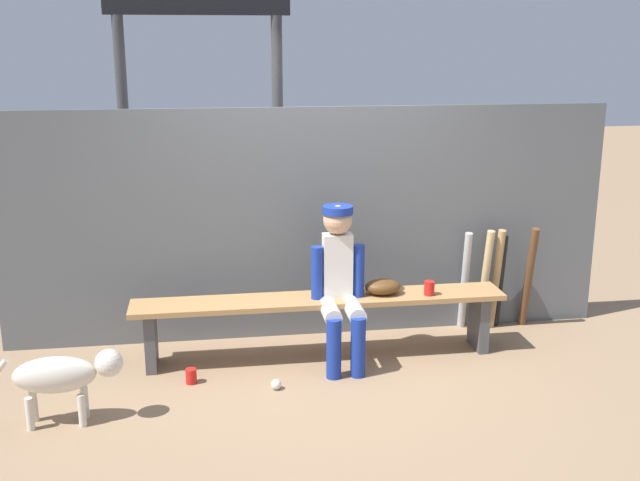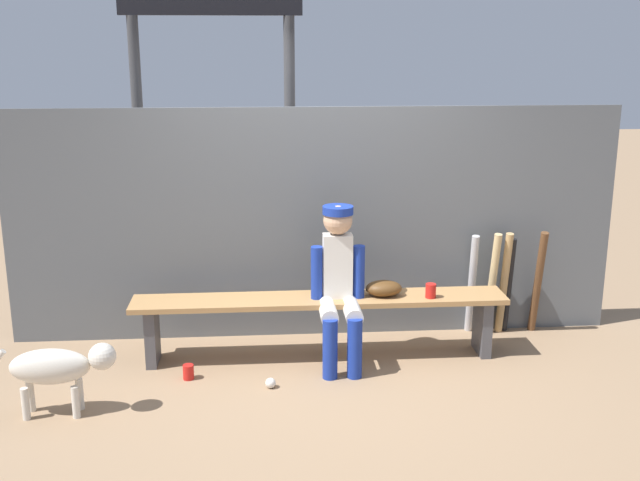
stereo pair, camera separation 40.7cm
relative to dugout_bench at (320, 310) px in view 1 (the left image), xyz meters
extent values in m
plane|color=#937556|center=(0.00, 0.00, -0.39)|extent=(30.00, 30.00, 0.00)
cube|color=#595E63|center=(0.00, 0.51, 0.56)|extent=(4.96, 0.03, 1.90)
cube|color=#AD7F4C|center=(0.00, 0.00, 0.08)|extent=(2.87, 0.36, 0.04)
cube|color=#4C4C51|center=(-1.28, 0.00, -0.16)|extent=(0.08, 0.29, 0.45)
cube|color=#4C4C51|center=(1.28, 0.00, -0.16)|extent=(0.08, 0.29, 0.45)
cube|color=silver|center=(0.13, 0.00, 0.35)|extent=(0.22, 0.13, 0.49)
sphere|color=tan|center=(0.13, 0.00, 0.71)|extent=(0.22, 0.22, 0.22)
cylinder|color=#193399|center=(0.13, 0.00, 0.78)|extent=(0.23, 0.23, 0.06)
cylinder|color=silver|center=(0.04, -0.19, 0.06)|extent=(0.13, 0.38, 0.13)
cylinder|color=#193399|center=(0.04, -0.38, -0.16)|extent=(0.11, 0.11, 0.45)
cylinder|color=#193399|center=(-0.03, -0.02, 0.30)|extent=(0.09, 0.09, 0.42)
cylinder|color=silver|center=(0.22, -0.19, 0.06)|extent=(0.13, 0.38, 0.13)
cylinder|color=#193399|center=(0.22, -0.38, -0.16)|extent=(0.11, 0.11, 0.45)
cylinder|color=#193399|center=(0.29, -0.02, 0.30)|extent=(0.09, 0.09, 0.42)
ellipsoid|color=#593819|center=(0.49, 0.00, 0.16)|extent=(0.28, 0.20, 0.12)
cylinder|color=#B7B7BC|center=(1.30, 0.42, 0.04)|extent=(0.07, 0.17, 0.86)
cylinder|color=tan|center=(1.46, 0.36, 0.05)|extent=(0.10, 0.19, 0.89)
cylinder|color=tan|center=(1.56, 0.37, 0.05)|extent=(0.08, 0.19, 0.89)
cylinder|color=black|center=(1.61, 0.42, 0.02)|extent=(0.07, 0.16, 0.83)
cylinder|color=brown|center=(1.84, 0.36, 0.06)|extent=(0.07, 0.23, 0.90)
sphere|color=white|center=(-0.39, -0.51, -0.35)|extent=(0.07, 0.07, 0.07)
cylinder|color=red|center=(-0.99, -0.32, -0.34)|extent=(0.08, 0.08, 0.11)
cylinder|color=red|center=(0.84, -0.07, 0.16)|extent=(0.08, 0.08, 0.11)
cylinder|color=#3F3F42|center=(-1.53, 1.52, 0.91)|extent=(0.10, 0.10, 2.61)
cylinder|color=#3F3F42|center=(-0.16, 1.52, 0.91)|extent=(0.10, 0.10, 2.61)
ellipsoid|color=beige|center=(-1.83, -0.80, -0.05)|extent=(0.52, 0.20, 0.24)
sphere|color=beige|center=(-1.49, -0.80, 0.01)|extent=(0.18, 0.18, 0.18)
cylinder|color=beige|center=(-1.67, -0.74, -0.28)|extent=(0.05, 0.05, 0.22)
cylinder|color=beige|center=(-1.67, -0.86, -0.28)|extent=(0.05, 0.05, 0.22)
cylinder|color=beige|center=(-1.99, -0.74, -0.28)|extent=(0.05, 0.05, 0.22)
cylinder|color=beige|center=(-1.99, -0.86, -0.28)|extent=(0.05, 0.05, 0.22)
camera|label=1|loc=(-0.83, -5.46, 2.01)|focal=42.80mm
camera|label=2|loc=(-0.43, -5.51, 2.01)|focal=42.80mm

